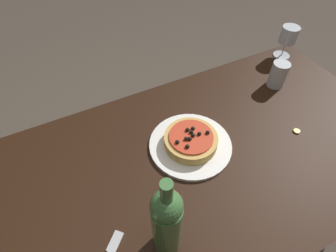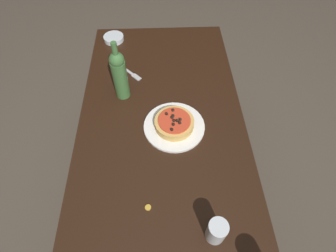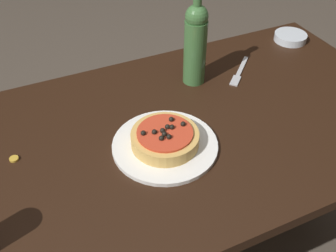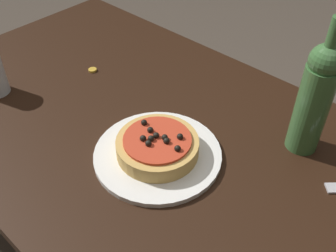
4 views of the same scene
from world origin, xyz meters
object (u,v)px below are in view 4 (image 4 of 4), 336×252
dinner_plate (158,154)px  pizza (157,146)px  bottle_cap (93,70)px  dining_table (178,171)px  wine_bottle (315,97)px

dinner_plate → pizza: bearing=73.8°
pizza → bottle_cap: bearing=162.3°
dining_table → bottle_cap: size_ratio=65.50×
wine_bottle → dining_table: bearing=-136.9°
dining_table → wine_bottle: bearing=43.1°
dinner_plate → bottle_cap: size_ratio=11.91×
dining_table → bottle_cap: (-0.39, 0.06, 0.09)m
pizza → bottle_cap: 0.40m
dining_table → wine_bottle: wine_bottle is taller
dinner_plate → wine_bottle: bearing=49.0°
dining_table → pizza: bearing=-102.1°
dining_table → bottle_cap: 0.41m
dinner_plate → wine_bottle: size_ratio=0.90×
dinner_plate → wine_bottle: (0.22, 0.25, 0.13)m
dinner_plate → pizza: size_ratio=1.57×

